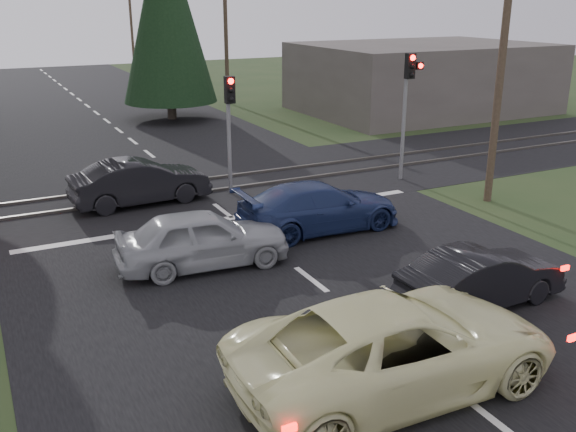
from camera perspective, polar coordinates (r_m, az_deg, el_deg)
ground at (r=13.59m, az=8.25°, el=-10.30°), size 120.00×120.00×0.00m
road at (r=21.84m, az=-6.77°, el=1.20°), size 14.00×100.00×0.01m
rail_corridor at (r=23.66m, az=-8.44°, el=2.51°), size 120.00×8.00×0.01m
stop_line at (r=20.24m, az=-5.00°, el=-0.16°), size 13.00×0.35×0.00m
rail_near at (r=22.91m, az=-7.81°, el=2.11°), size 120.00×0.12×0.10m
rail_far at (r=24.38m, az=-9.05°, el=3.07°), size 120.00×0.12×0.10m
traffic_signal_right at (r=24.22m, az=10.67°, el=10.78°), size 0.68×0.48×4.70m
traffic_signal_center at (r=22.14m, az=-5.20°, el=8.96°), size 0.32×0.48×4.10m
utility_pole_near at (r=22.08m, az=18.49°, el=13.10°), size 1.80×0.26×9.00m
utility_pole_mid at (r=42.59m, az=-5.56°, el=16.25°), size 1.80×0.26×9.00m
utility_pole_far at (r=66.48m, az=-13.80°, el=16.71°), size 1.80×0.26×9.00m
conifer_tree at (r=37.14m, az=-10.79°, el=17.61°), size 5.20×5.20×11.00m
building_right at (r=40.56m, az=11.81°, el=11.96°), size 14.00×10.00×4.00m
cream_coupe at (r=11.55m, az=9.52°, el=-11.25°), size 6.01×2.84×1.66m
dark_hatchback at (r=14.97m, az=16.79°, el=-5.29°), size 4.03×1.51×1.31m
silver_car at (r=16.49m, az=-7.61°, el=-2.01°), size 4.53×2.12×1.50m
blue_sedan at (r=18.93m, az=2.77°, el=0.81°), size 5.01×2.10×1.44m
dark_car_far at (r=21.95m, az=-13.02°, el=2.95°), size 4.63×1.82×1.50m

